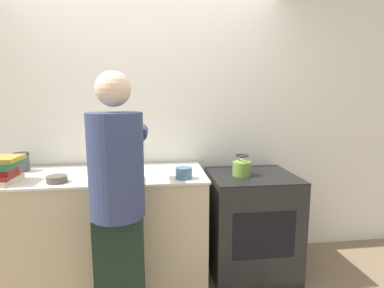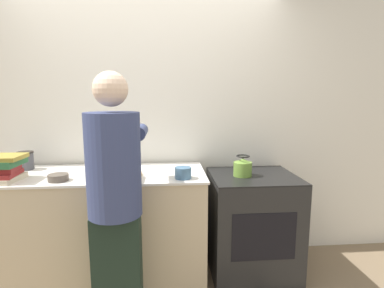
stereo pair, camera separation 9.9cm
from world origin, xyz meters
name	(u,v)px [view 1 (the left image)]	position (x,y,z in m)	size (l,w,h in m)	color
wall_back	(144,125)	(0.00, 0.74, 1.30)	(8.00, 0.05, 2.60)	silver
counter	(96,228)	(-0.40, 0.34, 0.47)	(1.82, 0.70, 0.94)	#C6B28E
oven	(251,223)	(0.94, 0.33, 0.45)	(0.73, 0.66, 0.89)	black
person	(118,195)	(-0.15, -0.21, 0.93)	(0.39, 0.63, 1.72)	black
cutting_board	(117,178)	(-0.19, 0.16, 0.95)	(0.36, 0.25, 0.02)	tan
knife	(111,176)	(-0.25, 0.19, 0.96)	(0.20, 0.05, 0.01)	silver
kettle	(242,167)	(0.83, 0.31, 0.97)	(0.16, 0.16, 0.18)	olive
bowl_prep	(184,173)	(0.32, 0.12, 0.98)	(0.13, 0.13, 0.09)	#426684
bowl_mixing	(57,179)	(-0.62, 0.13, 0.96)	(0.15, 0.15, 0.05)	brown
canister_jar	(21,162)	(-1.03, 0.52, 1.02)	(0.13, 0.13, 0.16)	#4C4C51
book_stack	(4,169)	(-1.00, 0.16, 1.04)	(0.23, 0.30, 0.20)	beige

